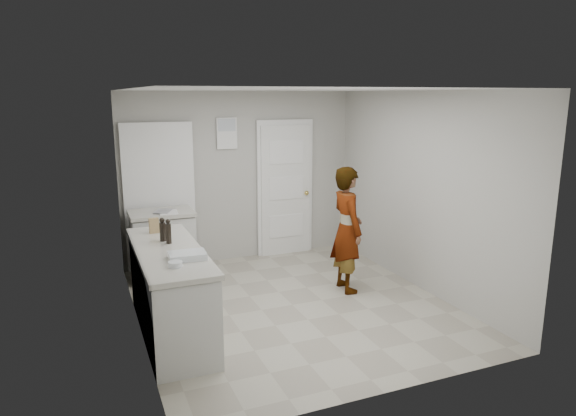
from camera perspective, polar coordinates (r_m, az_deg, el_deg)
name	(u,v)px	position (r m, az deg, el deg)	size (l,w,h in m)	color
ground	(292,305)	(6.21, 0.49, -10.71)	(4.00, 4.00, 0.00)	gray
room_shell	(230,193)	(7.63, -6.41, 1.67)	(4.00, 4.00, 4.00)	#B5B3AB
main_counter	(171,295)	(5.50, -12.91, -9.38)	(0.64, 1.96, 0.93)	silver
side_counter	(163,247)	(7.17, -13.71, -4.23)	(0.84, 0.61, 0.93)	silver
person	(347,229)	(6.47, 6.58, -2.38)	(0.58, 0.38, 1.59)	silver
cake_mix_box	(154,226)	(5.94, -14.67, -1.91)	(0.11, 0.05, 0.17)	#9D7B4E
spice_jar	(159,228)	(6.01, -14.11, -2.13)	(0.06, 0.06, 0.09)	tan
oil_cruet_a	(163,230)	(5.59, -13.77, -2.38)	(0.06, 0.06, 0.26)	black
oil_cruet_b	(168,232)	(5.49, -13.15, -2.60)	(0.06, 0.06, 0.26)	black
baking_dish	(187,256)	(4.97, -11.13, -5.24)	(0.36, 0.26, 0.06)	silver
egg_bowl	(175,264)	(4.77, -12.42, -6.12)	(0.13, 0.13, 0.05)	silver
papers	(168,212)	(6.94, -13.15, -0.46)	(0.23, 0.30, 0.01)	white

